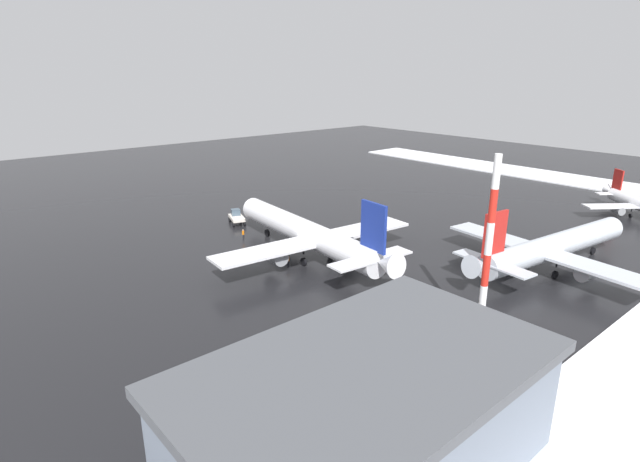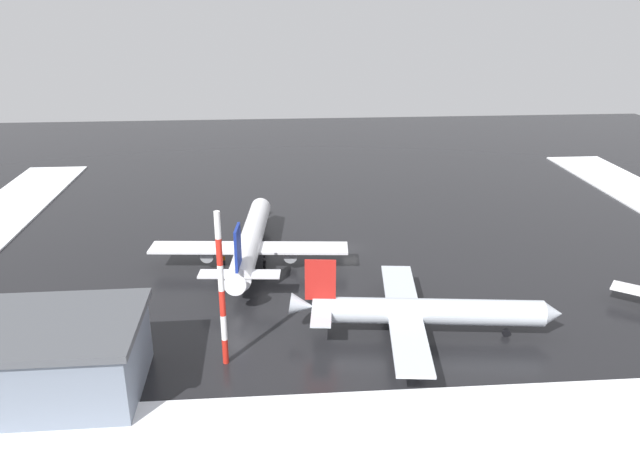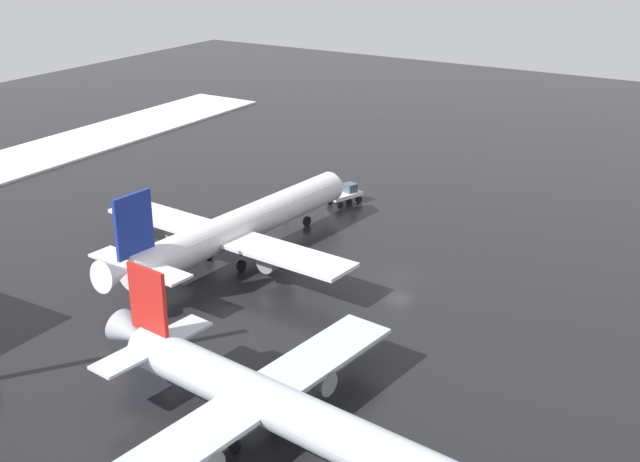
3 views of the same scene
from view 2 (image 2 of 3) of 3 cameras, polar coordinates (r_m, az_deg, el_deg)
name	(u,v)px [view 2 (image 2 of 3)]	position (r m, az deg, el deg)	size (l,w,h in m)	color
ground_plane	(351,248)	(108.24, 2.84, -1.54)	(240.00, 240.00, 0.00)	black
snow_bank_far	(414,439)	(65.46, 8.59, -18.30)	(152.00, 16.00, 0.33)	white
airplane_far_rear	(251,241)	(101.74, -6.37, -0.88)	(31.68, 38.14, 11.32)	white
airplane_foreground_jet	(421,311)	(81.01, 9.20, -7.26)	(34.80, 28.96, 10.33)	silver
pushback_tug	(259,211)	(122.78, -5.59, 1.79)	(3.59, 5.07, 2.50)	silver
ground_crew_by_nose_gear	(224,259)	(102.25, -8.77, -2.57)	(0.36, 0.36, 1.71)	black
ground_crew_beside_wing	(238,228)	(115.22, -7.55, 0.24)	(0.36, 0.36, 1.71)	black
antenna_mast	(222,291)	(72.25, -8.99, -5.40)	(0.70, 0.70, 19.16)	red
cargo_hangar	(26,359)	(75.45, -25.30, -10.56)	(25.15, 15.25, 8.80)	slate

